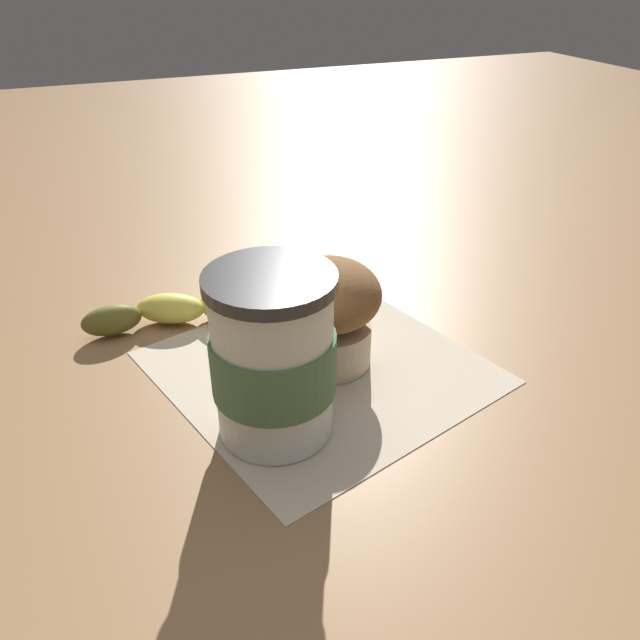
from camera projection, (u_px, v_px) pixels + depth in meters
The scene contains 5 objects.
ground_plane at pixel (320, 368), 0.57m from camera, with size 3.00×3.00×0.00m, color #936D47.
paper_napkin at pixel (320, 367), 0.57m from camera, with size 0.26×0.26×0.00m, color beige.
coffee_cup at pixel (273, 357), 0.47m from camera, with size 0.10×0.10×0.14m.
muffin at pixel (329, 310), 0.55m from camera, with size 0.09×0.09×0.10m.
banana at pixel (197, 314), 0.62m from camera, with size 0.13×0.20×0.03m.
Camera 1 is at (-0.43, 0.18, 0.34)m, focal length 35.00 mm.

